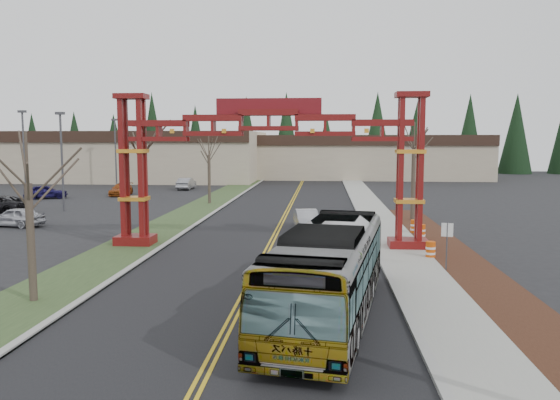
# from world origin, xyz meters

# --- Properties ---
(ground) EXTENTS (200.00, 200.00, 0.00)m
(ground) POSITION_xyz_m (0.00, 0.00, 0.00)
(ground) COLOR black
(ground) RESTS_ON ground
(road) EXTENTS (12.00, 110.00, 0.02)m
(road) POSITION_xyz_m (0.00, 25.00, 0.01)
(road) COLOR black
(road) RESTS_ON ground
(lane_line_left) EXTENTS (0.12, 100.00, 0.01)m
(lane_line_left) POSITION_xyz_m (-0.12, 25.00, 0.03)
(lane_line_left) COLOR gold
(lane_line_left) RESTS_ON road
(lane_line_right) EXTENTS (0.12, 100.00, 0.01)m
(lane_line_right) POSITION_xyz_m (0.12, 25.00, 0.03)
(lane_line_right) COLOR gold
(lane_line_right) RESTS_ON road
(curb_right) EXTENTS (0.30, 110.00, 0.15)m
(curb_right) POSITION_xyz_m (6.15, 25.00, 0.07)
(curb_right) COLOR #9A9A95
(curb_right) RESTS_ON ground
(sidewalk_right) EXTENTS (2.60, 110.00, 0.14)m
(sidewalk_right) POSITION_xyz_m (7.60, 25.00, 0.08)
(sidewalk_right) COLOR gray
(sidewalk_right) RESTS_ON ground
(landscape_strip) EXTENTS (2.60, 50.00, 0.12)m
(landscape_strip) POSITION_xyz_m (10.20, 10.00, 0.06)
(landscape_strip) COLOR #321A10
(landscape_strip) RESTS_ON ground
(grass_median) EXTENTS (4.00, 110.00, 0.08)m
(grass_median) POSITION_xyz_m (-8.00, 25.00, 0.04)
(grass_median) COLOR #2B4120
(grass_median) RESTS_ON ground
(curb_left) EXTENTS (0.30, 110.00, 0.15)m
(curb_left) POSITION_xyz_m (-6.15, 25.00, 0.07)
(curb_left) COLOR #9A9A95
(curb_left) RESTS_ON ground
(gateway_arch) EXTENTS (18.20, 1.60, 8.90)m
(gateway_arch) POSITION_xyz_m (0.00, 18.00, 5.98)
(gateway_arch) COLOR #5A0E0B
(gateway_arch) RESTS_ON ground
(retail_building_west) EXTENTS (46.00, 22.30, 7.50)m
(retail_building_west) POSITION_xyz_m (-30.00, 71.96, 3.76)
(retail_building_west) COLOR tan
(retail_building_west) RESTS_ON ground
(retail_building_east) EXTENTS (38.00, 20.30, 7.00)m
(retail_building_east) POSITION_xyz_m (10.00, 79.95, 3.51)
(retail_building_east) COLOR tan
(retail_building_east) RESTS_ON ground
(conifer_treeline) EXTENTS (116.10, 5.60, 13.00)m
(conifer_treeline) POSITION_xyz_m (0.25, 92.00, 6.49)
(conifer_treeline) COLOR black
(conifer_treeline) RESTS_ON ground
(transit_bus) EXTENTS (4.72, 12.13, 3.30)m
(transit_bus) POSITION_xyz_m (3.37, 5.52, 1.65)
(transit_bus) COLOR #9FA1A6
(transit_bus) RESTS_ON ground
(silver_sedan) EXTENTS (2.12, 4.43, 1.40)m
(silver_sedan) POSITION_xyz_m (2.00, 24.47, 0.70)
(silver_sedan) COLOR #A5A8AD
(silver_sedan) RESTS_ON ground
(parked_car_near_a) EXTENTS (4.41, 2.43, 1.42)m
(parked_car_near_a) POSITION_xyz_m (-19.02, 24.14, 0.71)
(parked_car_near_a) COLOR #B7B8C0
(parked_car_near_a) RESTS_ON ground
(parked_car_mid_a) EXTENTS (2.27, 4.73, 1.33)m
(parked_car_mid_a) POSITION_xyz_m (-19.67, 46.56, 0.67)
(parked_car_mid_a) COLOR #8F4014
(parked_car_mid_a) RESTS_ON ground
(parked_car_mid_b) EXTENTS (4.67, 3.24, 1.48)m
(parked_car_mid_b) POSITION_xyz_m (-26.45, 42.61, 0.74)
(parked_car_mid_b) COLOR #1C1750
(parked_car_mid_b) RESTS_ON ground
(parked_car_far_a) EXTENTS (1.59, 4.50, 1.48)m
(parked_car_far_a) POSITION_xyz_m (-14.19, 54.57, 0.74)
(parked_car_far_a) COLOR #94949A
(parked_car_far_a) RESTS_ON ground
(bare_tree_median_near) EXTENTS (2.99, 2.99, 6.58)m
(bare_tree_median_near) POSITION_xyz_m (-8.00, 6.48, 4.58)
(bare_tree_median_near) COLOR #382D26
(bare_tree_median_near) RESTS_ON ground
(bare_tree_median_mid) EXTENTS (3.36, 3.36, 7.94)m
(bare_tree_median_mid) POSITION_xyz_m (-8.00, 19.76, 5.69)
(bare_tree_median_mid) COLOR #382D26
(bare_tree_median_mid) RESTS_ON ground
(bare_tree_median_far) EXTENTS (2.91, 2.91, 6.71)m
(bare_tree_median_far) POSITION_xyz_m (-8.00, 39.27, 4.76)
(bare_tree_median_far) COLOR #382D26
(bare_tree_median_far) RESTS_ON ground
(bare_tree_right_far) EXTENTS (3.09, 3.09, 7.60)m
(bare_tree_right_far) POSITION_xyz_m (10.00, 29.12, 5.52)
(bare_tree_right_far) COLOR #382D26
(bare_tree_right_far) RESTS_ON ground
(light_pole_near) EXTENTS (0.75, 0.38, 8.67)m
(light_pole_near) POSITION_xyz_m (-19.72, 32.95, 5.01)
(light_pole_near) COLOR #3F3F44
(light_pole_near) RESTS_ON ground
(light_pole_mid) EXTENTS (0.82, 0.41, 9.40)m
(light_pole_mid) POSITION_xyz_m (-29.02, 43.27, 5.44)
(light_pole_mid) COLOR #3F3F44
(light_pole_mid) RESTS_ON ground
(light_pole_far) EXTENTS (0.78, 0.39, 9.03)m
(light_pole_far) POSITION_xyz_m (-24.39, 57.38, 5.22)
(light_pole_far) COLOR #3F3F44
(light_pole_far) RESTS_ON ground
(street_sign) EXTENTS (0.53, 0.18, 2.35)m
(street_sign) POSITION_xyz_m (8.97, 12.63, 1.69)
(street_sign) COLOR #3F3F44
(street_sign) RESTS_ON ground
(barrel_south) EXTENTS (0.52, 0.52, 0.96)m
(barrel_south) POSITION_xyz_m (8.77, 15.42, 0.48)
(barrel_south) COLOR #CB4B0B
(barrel_south) RESTS_ON ground
(barrel_mid) EXTENTS (0.56, 0.56, 1.04)m
(barrel_mid) POSITION_xyz_m (9.20, 20.77, 0.52)
(barrel_mid) COLOR #CB4B0B
(barrel_mid) RESTS_ON ground
(barrel_north) EXTENTS (0.53, 0.53, 0.97)m
(barrel_north) POSITION_xyz_m (9.19, 23.12, 0.49)
(barrel_north) COLOR #CB4B0B
(barrel_north) RESTS_ON ground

